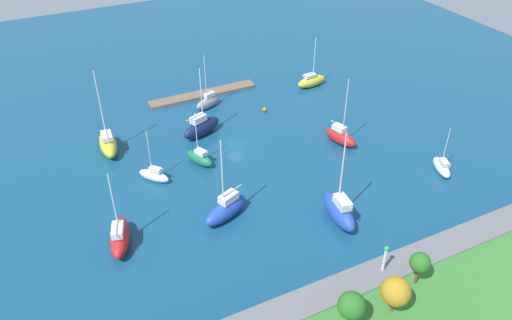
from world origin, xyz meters
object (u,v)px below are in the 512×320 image
(sailboat_gray_far_south, at_px, (208,102))
(sailboat_white_inner_mooring, at_px, (154,175))
(sailboat_green_far_north, at_px, (200,158))
(sailboat_yellow_center_basin, at_px, (108,143))
(sailboat_red_west_end, at_px, (341,136))
(sailboat_blue_mid_basin, at_px, (339,211))
(park_tree_west, at_px, (396,291))
(sailboat_red_along_channel, at_px, (120,237))
(sailboat_blue_lone_north, at_px, (226,209))
(sailboat_white_by_breakwater, at_px, (442,167))
(sailboat_yellow_near_pier, at_px, (311,81))
(mooring_buoy_orange, at_px, (264,110))
(park_tree_midwest, at_px, (420,263))
(pier_dock, at_px, (203,94))
(sailboat_navy_east_end, at_px, (201,127))
(harbor_beacon, at_px, (385,257))
(park_tree_mideast, at_px, (352,306))

(sailboat_gray_far_south, distance_m, sailboat_white_inner_mooring, 23.14)
(sailboat_green_far_north, distance_m, sailboat_yellow_center_basin, 15.33)
(sailboat_green_far_north, xyz_separation_m, sailboat_red_west_end, (-22.93, 4.67, 0.18))
(sailboat_blue_mid_basin, relative_size, sailboat_yellow_center_basin, 0.96)
(park_tree_west, bearing_deg, sailboat_green_far_north, -77.55)
(sailboat_red_along_channel, bearing_deg, sailboat_blue_lone_north, -75.91)
(sailboat_blue_mid_basin, relative_size, sailboat_red_west_end, 1.15)
(sailboat_blue_mid_basin, height_order, sailboat_white_by_breakwater, sailboat_blue_mid_basin)
(sailboat_gray_far_south, bearing_deg, sailboat_white_inner_mooring, 27.30)
(sailboat_yellow_near_pier, xyz_separation_m, mooring_buoy_orange, (12.94, 4.92, -0.81))
(park_tree_west, height_order, park_tree_midwest, park_tree_west)
(pier_dock, distance_m, sailboat_navy_east_end, 14.52)
(sailboat_gray_far_south, relative_size, sailboat_yellow_center_basin, 0.74)
(sailboat_yellow_near_pier, relative_size, sailboat_red_west_end, 0.85)
(harbor_beacon, height_order, park_tree_midwest, park_tree_midwest)
(sailboat_blue_mid_basin, bearing_deg, sailboat_yellow_center_basin, 45.09)
(sailboat_green_far_north, bearing_deg, sailboat_red_west_end, -126.10)
(harbor_beacon, distance_m, park_tree_west, 5.72)
(park_tree_mideast, height_order, mooring_buoy_orange, park_tree_mideast)
(sailboat_yellow_center_basin, relative_size, sailboat_white_inner_mooring, 1.63)
(harbor_beacon, xyz_separation_m, sailboat_white_by_breakwater, (-21.39, -13.11, -2.61))
(park_tree_mideast, relative_size, park_tree_midwest, 1.00)
(sailboat_yellow_center_basin, relative_size, sailboat_blue_lone_north, 1.12)
(harbor_beacon, height_order, sailboat_green_far_north, sailboat_green_far_north)
(park_tree_midwest, bearing_deg, sailboat_blue_lone_north, -56.10)
(sailboat_yellow_near_pier, bearing_deg, sailboat_blue_mid_basin, -122.03)
(pier_dock, xyz_separation_m, sailboat_blue_mid_basin, (-3.15, 41.71, 1.45))
(sailboat_blue_mid_basin, xyz_separation_m, sailboat_red_west_end, (-11.01, -15.89, -0.43))
(pier_dock, bearing_deg, sailboat_green_far_north, 67.49)
(mooring_buoy_orange, bearing_deg, sailboat_red_west_end, 113.15)
(sailboat_yellow_near_pier, xyz_separation_m, sailboat_white_inner_mooring, (37.08, 16.27, -0.22))
(sailboat_red_west_end, bearing_deg, sailboat_white_inner_mooring, -111.04)
(sailboat_blue_lone_north, bearing_deg, sailboat_blue_mid_basin, 128.36)
(sailboat_blue_mid_basin, bearing_deg, harbor_beacon, -179.55)
(sailboat_white_by_breakwater, height_order, mooring_buoy_orange, sailboat_white_by_breakwater)
(sailboat_white_by_breakwater, relative_size, sailboat_navy_east_end, 0.63)
(harbor_beacon, height_order, sailboat_red_west_end, sailboat_red_west_end)
(sailboat_red_along_channel, bearing_deg, park_tree_west, -117.77)
(sailboat_red_west_end, bearing_deg, sailboat_blue_lone_north, -84.61)
(sailboat_gray_far_south, height_order, sailboat_yellow_center_basin, sailboat_yellow_center_basin)
(park_tree_midwest, bearing_deg, park_tree_mideast, 7.62)
(harbor_beacon, height_order, sailboat_gray_far_south, sailboat_gray_far_south)
(pier_dock, height_order, sailboat_blue_mid_basin, sailboat_blue_mid_basin)
(sailboat_gray_far_south, height_order, mooring_buoy_orange, sailboat_gray_far_south)
(sailboat_navy_east_end, bearing_deg, mooring_buoy_orange, -10.06)
(sailboat_white_inner_mooring, bearing_deg, sailboat_yellow_near_pier, -105.71)
(sailboat_gray_far_south, bearing_deg, mooring_buoy_orange, 125.20)
(pier_dock, bearing_deg, sailboat_red_along_channel, 54.23)
(pier_dock, distance_m, sailboat_white_inner_mooring, 27.59)
(park_tree_west, bearing_deg, sailboat_red_west_end, -115.15)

